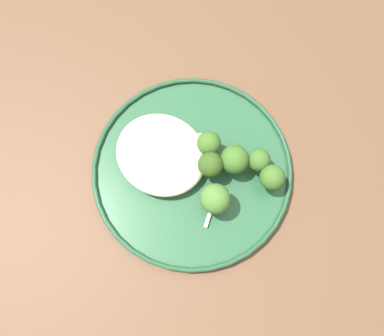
{
  "coord_description": "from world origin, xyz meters",
  "views": [
    {
      "loc": [
        -0.1,
        0.17,
        1.32
      ],
      "look_at": [
        -0.01,
        0.05,
        0.76
      ],
      "focal_mm": 38.15,
      "sensor_mm": 36.0,
      "label": 1
    }
  ],
  "objects_px": {
    "broccoli_floret_rear_charred": "(274,175)",
    "broccoli_floret_left_leaning": "(210,165)",
    "seared_scallop_right_edge": "(201,165)",
    "broccoli_floret_tall_stalk": "(234,160)",
    "dinner_plate": "(192,170)",
    "broccoli_floret_near_rim": "(215,199)",
    "seared_scallop_front_small": "(173,155)",
    "broccoli_floret_split_head": "(259,160)",
    "broccoli_floret_small_sprig": "(209,144)",
    "seared_scallop_center_golden": "(159,155)",
    "seared_scallop_left_edge": "(198,144)"
  },
  "relations": [
    {
      "from": "seared_scallop_front_small",
      "to": "broccoli_floret_tall_stalk",
      "type": "relative_size",
      "value": 0.61
    },
    {
      "from": "seared_scallop_right_edge",
      "to": "broccoli_floret_tall_stalk",
      "type": "distance_m",
      "value": 0.05
    },
    {
      "from": "dinner_plate",
      "to": "seared_scallop_front_small",
      "type": "bearing_deg",
      "value": 1.7
    },
    {
      "from": "seared_scallop_front_small",
      "to": "seared_scallop_left_edge",
      "type": "bearing_deg",
      "value": -120.13
    },
    {
      "from": "broccoli_floret_small_sprig",
      "to": "seared_scallop_front_small",
      "type": "bearing_deg",
      "value": 45.19
    },
    {
      "from": "broccoli_floret_tall_stalk",
      "to": "broccoli_floret_left_leaning",
      "type": "bearing_deg",
      "value": 49.38
    },
    {
      "from": "broccoli_floret_small_sprig",
      "to": "broccoli_floret_near_rim",
      "type": "bearing_deg",
      "value": 131.01
    },
    {
      "from": "broccoli_floret_split_head",
      "to": "broccoli_floret_tall_stalk",
      "type": "bearing_deg",
      "value": 35.31
    },
    {
      "from": "broccoli_floret_small_sprig",
      "to": "broccoli_floret_split_head",
      "type": "distance_m",
      "value": 0.07
    },
    {
      "from": "dinner_plate",
      "to": "broccoli_floret_near_rim",
      "type": "height_order",
      "value": "broccoli_floret_near_rim"
    },
    {
      "from": "seared_scallop_center_golden",
      "to": "broccoli_floret_small_sprig",
      "type": "bearing_deg",
      "value": -138.93
    },
    {
      "from": "broccoli_floret_rear_charred",
      "to": "broccoli_floret_small_sprig",
      "type": "relative_size",
      "value": 0.89
    },
    {
      "from": "seared_scallop_front_small",
      "to": "broccoli_floret_tall_stalk",
      "type": "height_order",
      "value": "broccoli_floret_tall_stalk"
    },
    {
      "from": "seared_scallop_center_golden",
      "to": "broccoli_floret_tall_stalk",
      "type": "xyz_separation_m",
      "value": [
        -0.09,
        -0.05,
        0.02
      ]
    },
    {
      "from": "seared_scallop_front_small",
      "to": "broccoli_floret_near_rim",
      "type": "bearing_deg",
      "value": 165.87
    },
    {
      "from": "seared_scallop_left_edge",
      "to": "broccoli_floret_near_rim",
      "type": "xyz_separation_m",
      "value": [
        -0.07,
        0.06,
        0.03
      ]
    },
    {
      "from": "dinner_plate",
      "to": "broccoli_floret_left_leaning",
      "type": "xyz_separation_m",
      "value": [
        -0.02,
        -0.01,
        0.04
      ]
    },
    {
      "from": "seared_scallop_center_golden",
      "to": "seared_scallop_front_small",
      "type": "xyz_separation_m",
      "value": [
        -0.02,
        -0.01,
        0.0
      ]
    },
    {
      "from": "broccoli_floret_near_rim",
      "to": "seared_scallop_left_edge",
      "type": "bearing_deg",
      "value": -40.18
    },
    {
      "from": "dinner_plate",
      "to": "broccoli_floret_tall_stalk",
      "type": "bearing_deg",
      "value": -139.46
    },
    {
      "from": "seared_scallop_front_small",
      "to": "broccoli_floret_split_head",
      "type": "distance_m",
      "value": 0.12
    },
    {
      "from": "seared_scallop_right_edge",
      "to": "seared_scallop_center_golden",
      "type": "height_order",
      "value": "seared_scallop_right_edge"
    },
    {
      "from": "seared_scallop_center_golden",
      "to": "broccoli_floret_small_sprig",
      "type": "distance_m",
      "value": 0.08
    },
    {
      "from": "seared_scallop_front_small",
      "to": "broccoli_floret_small_sprig",
      "type": "xyz_separation_m",
      "value": [
        -0.04,
        -0.04,
        0.03
      ]
    },
    {
      "from": "seared_scallop_right_edge",
      "to": "broccoli_floret_near_rim",
      "type": "bearing_deg",
      "value": 143.54
    },
    {
      "from": "broccoli_floret_rear_charred",
      "to": "broccoli_floret_left_leaning",
      "type": "distance_m",
      "value": 0.09
    },
    {
      "from": "broccoli_floret_rear_charred",
      "to": "broccoli_floret_left_leaning",
      "type": "relative_size",
      "value": 0.9
    },
    {
      "from": "seared_scallop_front_small",
      "to": "broccoli_floret_small_sprig",
      "type": "relative_size",
      "value": 0.6
    },
    {
      "from": "dinner_plate",
      "to": "seared_scallop_center_golden",
      "type": "height_order",
      "value": "seared_scallop_center_golden"
    },
    {
      "from": "seared_scallop_right_edge",
      "to": "broccoli_floret_tall_stalk",
      "type": "xyz_separation_m",
      "value": [
        -0.04,
        -0.03,
        0.02
      ]
    },
    {
      "from": "broccoli_floret_tall_stalk",
      "to": "broccoli_floret_near_rim",
      "type": "bearing_deg",
      "value": 99.14
    },
    {
      "from": "broccoli_floret_split_head",
      "to": "broccoli_floret_left_leaning",
      "type": "xyz_separation_m",
      "value": [
        0.05,
        0.05,
        0.01
      ]
    },
    {
      "from": "seared_scallop_right_edge",
      "to": "broccoli_floret_split_head",
      "type": "relative_size",
      "value": 0.51
    },
    {
      "from": "seared_scallop_right_edge",
      "to": "broccoli_floret_near_rim",
      "type": "relative_size",
      "value": 0.42
    },
    {
      "from": "seared_scallop_right_edge",
      "to": "broccoli_floret_left_leaning",
      "type": "relative_size",
      "value": 0.44
    },
    {
      "from": "broccoli_floret_tall_stalk",
      "to": "broccoli_floret_split_head",
      "type": "relative_size",
      "value": 1.14
    },
    {
      "from": "seared_scallop_right_edge",
      "to": "broccoli_floret_split_head",
      "type": "bearing_deg",
      "value": -143.58
    },
    {
      "from": "broccoli_floret_tall_stalk",
      "to": "broccoli_floret_small_sprig",
      "type": "height_order",
      "value": "broccoli_floret_small_sprig"
    },
    {
      "from": "seared_scallop_front_small",
      "to": "broccoli_floret_small_sprig",
      "type": "bearing_deg",
      "value": -134.81
    },
    {
      "from": "seared_scallop_center_golden",
      "to": "seared_scallop_left_edge",
      "type": "xyz_separation_m",
      "value": [
        -0.04,
        -0.04,
        0.0
      ]
    },
    {
      "from": "seared_scallop_front_small",
      "to": "seared_scallop_right_edge",
      "type": "bearing_deg",
      "value": -164.26
    },
    {
      "from": "broccoli_floret_near_rim",
      "to": "seared_scallop_right_edge",
      "type": "bearing_deg",
      "value": -36.46
    },
    {
      "from": "seared_scallop_left_edge",
      "to": "seared_scallop_front_small",
      "type": "height_order",
      "value": "same"
    },
    {
      "from": "dinner_plate",
      "to": "broccoli_floret_split_head",
      "type": "distance_m",
      "value": 0.1
    },
    {
      "from": "broccoli_floret_near_rim",
      "to": "seared_scallop_center_golden",
      "type": "bearing_deg",
      "value": -6.39
    },
    {
      "from": "dinner_plate",
      "to": "seared_scallop_right_edge",
      "type": "distance_m",
      "value": 0.02
    },
    {
      "from": "broccoli_floret_tall_stalk",
      "to": "broccoli_floret_split_head",
      "type": "bearing_deg",
      "value": -144.69
    },
    {
      "from": "broccoli_floret_small_sprig",
      "to": "broccoli_floret_near_rim",
      "type": "distance_m",
      "value": 0.08
    },
    {
      "from": "seared_scallop_right_edge",
      "to": "broccoli_floret_small_sprig",
      "type": "height_order",
      "value": "broccoli_floret_small_sprig"
    },
    {
      "from": "broccoli_floret_near_rim",
      "to": "broccoli_floret_split_head",
      "type": "height_order",
      "value": "broccoli_floret_near_rim"
    }
  ]
}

